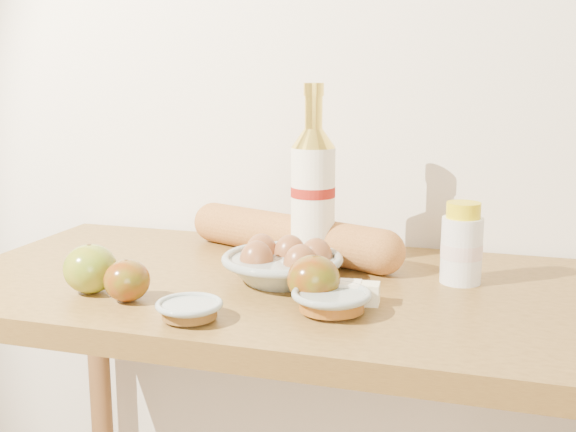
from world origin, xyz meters
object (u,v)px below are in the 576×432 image
object	(u,v)px
cream_bottle	(462,246)
baguette	(291,236)
egg_bowl	(283,264)
table	(293,350)
bourbon_bottle	(313,193)

from	to	relation	value
cream_bottle	baguette	size ratio (longest dim) A/B	0.28
egg_bowl	baguette	bearing A→B (deg)	102.43
egg_bowl	table	bearing A→B (deg)	3.46
bourbon_bottle	egg_bowl	xyz separation A→B (m)	(-0.02, -0.12, -0.10)
cream_bottle	baguette	distance (m)	0.33
bourbon_bottle	cream_bottle	size ratio (longest dim) A/B	2.40
bourbon_bottle	table	bearing A→B (deg)	-98.59
table	egg_bowl	size ratio (longest dim) A/B	5.61
egg_bowl	baguette	distance (m)	0.16
cream_bottle	table	bearing A→B (deg)	-151.07
table	bourbon_bottle	size ratio (longest dim) A/B	3.63
table	baguette	xyz separation A→B (m)	(-0.05, 0.16, 0.16)
table	cream_bottle	world-z (taller)	cream_bottle
cream_bottle	egg_bowl	size ratio (longest dim) A/B	0.64
table	baguette	distance (m)	0.23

